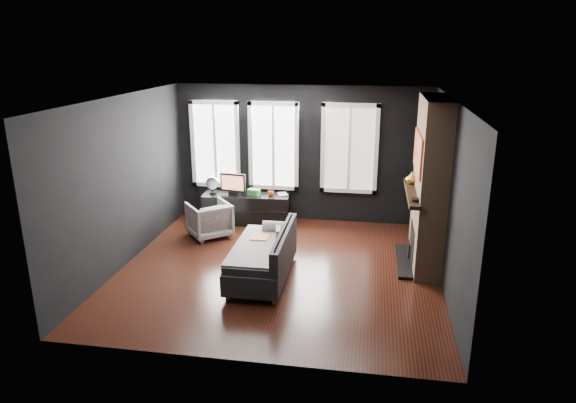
% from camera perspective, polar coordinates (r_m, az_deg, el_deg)
% --- Properties ---
extents(floor, '(5.00, 5.00, 0.00)m').
position_cam_1_polar(floor, '(8.28, -1.03, -7.53)').
color(floor, black).
rests_on(floor, ground).
extents(ceiling, '(5.00, 5.00, 0.00)m').
position_cam_1_polar(ceiling, '(7.56, -1.14, 11.39)').
color(ceiling, white).
rests_on(ceiling, ground).
extents(wall_back, '(5.00, 0.02, 2.70)m').
position_cam_1_polar(wall_back, '(10.21, 1.47, 5.27)').
color(wall_back, black).
rests_on(wall_back, ground).
extents(wall_left, '(0.02, 5.00, 2.70)m').
position_cam_1_polar(wall_left, '(8.61, -17.68, 2.16)').
color(wall_left, black).
rests_on(wall_left, ground).
extents(wall_right, '(0.02, 5.00, 2.70)m').
position_cam_1_polar(wall_right, '(7.77, 17.36, 0.60)').
color(wall_right, black).
rests_on(wall_right, ground).
extents(windows, '(4.00, 0.16, 1.76)m').
position_cam_1_polar(windows, '(10.08, -1.09, 11.05)').
color(windows, white).
rests_on(windows, wall_back).
extents(fireplace, '(0.70, 1.62, 2.70)m').
position_cam_1_polar(fireplace, '(8.32, 15.48, 1.84)').
color(fireplace, '#93724C').
rests_on(fireplace, floor).
extents(sofa, '(0.92, 1.82, 0.78)m').
position_cam_1_polar(sofa, '(7.87, -2.91, -5.82)').
color(sofa, '#272729').
rests_on(sofa, floor).
extents(stripe_pillow, '(0.11, 0.30, 0.29)m').
position_cam_1_polar(stripe_pillow, '(8.05, -1.09, -3.95)').
color(stripe_pillow, gray).
rests_on(stripe_pillow, sofa).
extents(armchair, '(0.96, 0.96, 0.72)m').
position_cam_1_polar(armchair, '(9.62, -8.74, -1.80)').
color(armchair, white).
rests_on(armchair, floor).
extents(media_console, '(1.74, 0.65, 0.59)m').
position_cam_1_polar(media_console, '(10.30, -4.64, -0.77)').
color(media_console, black).
rests_on(media_console, floor).
extents(monitor, '(0.55, 0.19, 0.48)m').
position_cam_1_polar(monitor, '(10.18, -6.13, 2.10)').
color(monitor, black).
rests_on(monitor, media_console).
extents(desk_fan, '(0.26, 0.26, 0.36)m').
position_cam_1_polar(desk_fan, '(10.28, -8.40, 1.82)').
color(desk_fan, gray).
rests_on(desk_fan, media_console).
extents(mug, '(0.14, 0.12, 0.12)m').
position_cam_1_polar(mug, '(10.09, -1.93, 0.99)').
color(mug, '#DE470E').
rests_on(mug, media_console).
extents(book, '(0.17, 0.08, 0.24)m').
position_cam_1_polar(book, '(10.12, -1.12, 1.41)').
color(book, '#BAB391').
rests_on(book, media_console).
extents(storage_box, '(0.26, 0.21, 0.13)m').
position_cam_1_polar(storage_box, '(10.12, -3.81, 1.04)').
color(storage_box, '#2A7231').
rests_on(storage_box, media_console).
extents(mantel_vase, '(0.22, 0.23, 0.19)m').
position_cam_1_polar(mantel_vase, '(8.74, 13.56, 2.54)').
color(mantel_vase, gold).
rests_on(mantel_vase, fireplace).
extents(mantel_clock, '(0.17, 0.17, 0.04)m').
position_cam_1_polar(mantel_clock, '(7.79, 13.98, 0.18)').
color(mantel_clock, black).
rests_on(mantel_clock, fireplace).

